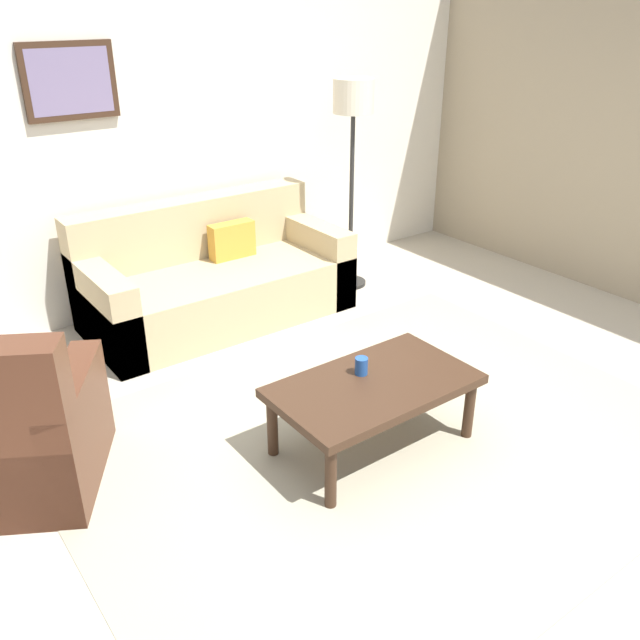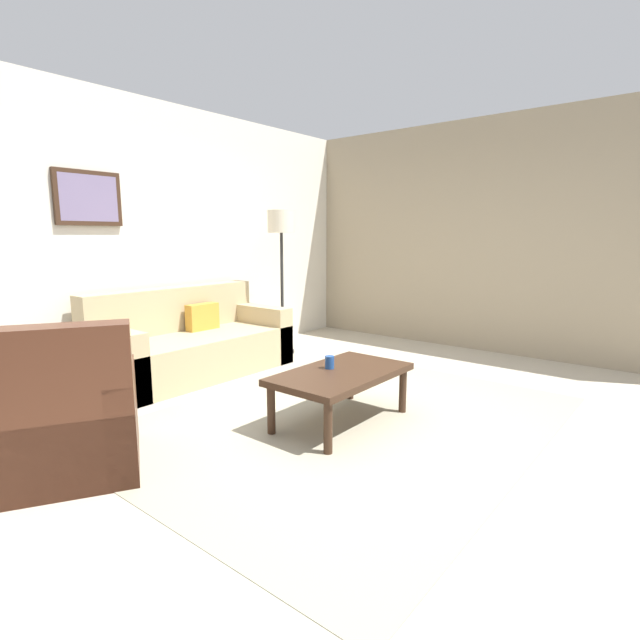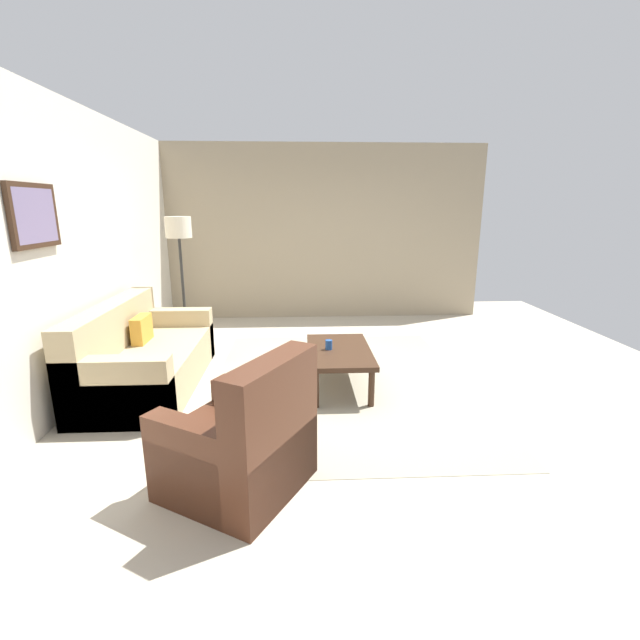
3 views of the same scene
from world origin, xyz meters
name	(u,v)px [view 1 (image 1 of 3)]	position (x,y,z in m)	size (l,w,h in m)	color
ground_plane	(384,441)	(0.00, 0.00, 0.00)	(8.00, 8.00, 0.00)	#B2A893
rear_partition	(164,124)	(0.00, 2.60, 1.40)	(6.00, 0.12, 2.80)	silver
area_rug	(384,440)	(0.00, 0.00, 0.00)	(3.42, 2.67, 0.01)	#9C967F
couch_main	(212,279)	(0.04, 2.08, 0.30)	(1.98, 0.94, 0.88)	tan
armchair_leather	(8,441)	(-1.77, 0.79, 0.31)	(1.09, 1.09, 0.95)	#4C2819
coffee_table	(374,390)	(-0.08, 0.02, 0.36)	(1.10, 0.64, 0.41)	#382316
cup	(361,366)	(-0.08, 0.13, 0.46)	(0.07, 0.07, 0.10)	#1E478C
lamp_standing	(353,119)	(1.29, 1.91, 1.41)	(0.32, 0.32, 1.71)	black
framed_artwork	(70,81)	(-0.68, 2.51, 1.76)	(0.62, 0.04, 0.50)	#382316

